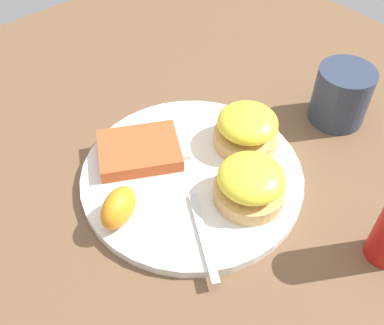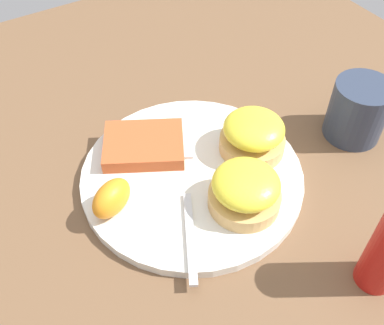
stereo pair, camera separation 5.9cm
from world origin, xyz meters
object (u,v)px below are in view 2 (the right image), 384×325
sandwich_benedict_left (245,190)px  orange_wedge (111,197)px  sandwich_benedict_right (253,135)px  fork (187,189)px  hashbrown_patty (144,145)px  cup (359,110)px

sandwich_benedict_left → orange_wedge: (-0.14, 0.08, -0.01)m
sandwich_benedict_right → fork: size_ratio=0.41×
sandwich_benedict_left → fork: sandwich_benedict_left is taller
hashbrown_patty → cup: 0.31m
hashbrown_patty → fork: hashbrown_patty is taller
orange_wedge → fork: (0.09, -0.02, -0.02)m
sandwich_benedict_left → fork: (-0.05, 0.06, -0.03)m
sandwich_benedict_right → hashbrown_patty: bearing=149.2°
orange_wedge → cup: bearing=-7.6°
orange_wedge → fork: orange_wedge is taller
hashbrown_patty → fork: bearing=-81.8°
orange_wedge → sandwich_benedict_left: bearing=-29.3°
sandwich_benedict_left → orange_wedge: 0.17m
sandwich_benedict_left → orange_wedge: size_ratio=1.54×
sandwich_benedict_left → hashbrown_patty: size_ratio=0.83×
fork → hashbrown_patty: bearing=98.2°
fork → cup: (0.28, -0.03, 0.03)m
sandwich_benedict_right → fork: sandwich_benedict_right is taller
hashbrown_patty → orange_wedge: orange_wedge is taller
hashbrown_patty → sandwich_benedict_left: bearing=-67.3°
sandwich_benedict_right → cup: (0.16, -0.04, 0.00)m
orange_wedge → cup: size_ratio=0.53×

